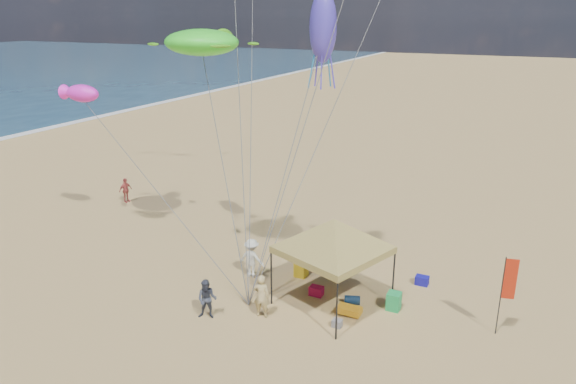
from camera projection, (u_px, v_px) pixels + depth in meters
name	position (u px, v px, depth m)	size (l,w,h in m)	color
ground	(254.00, 315.00, 20.01)	(280.00, 280.00, 0.00)	tan
canopy_tent	(334.00, 223.00, 19.65)	(6.32, 6.32, 4.14)	black
feather_flag	(508.00, 284.00, 18.17)	(0.45, 0.13, 3.01)	black
cooler_red	(316.00, 291.00, 21.36)	(0.54, 0.38, 0.38)	#B10E39
cooler_blue	(422.00, 280.00, 22.20)	(0.54, 0.38, 0.38)	#151298
bag_navy	(352.00, 300.00, 20.70)	(0.36, 0.36, 0.60)	#0E223D
bag_orange	(328.00, 264.00, 23.70)	(0.36, 0.36, 0.60)	orange
chair_green	(394.00, 301.00, 20.29)	(0.50, 0.50, 0.70)	green
chair_yellow	(301.00, 269.00, 22.87)	(0.50, 0.50, 0.70)	gold
crate_grey	(337.00, 323.00, 19.23)	(0.34, 0.30, 0.28)	slate
beach_cart	(349.00, 310.00, 19.97)	(0.90, 0.50, 0.24)	orange
person_near_a	(261.00, 296.00, 19.67)	(0.62, 0.41, 1.70)	tan
person_near_b	(207.00, 299.00, 19.59)	(0.75, 0.59, 1.55)	#363B4A
person_near_c	(252.00, 258.00, 22.67)	(1.12, 0.65, 1.74)	silver
person_far_a	(126.00, 190.00, 31.77)	(0.87, 0.36, 1.49)	#B74A46
turtle_kite	(201.00, 42.00, 21.57)	(3.22, 2.57, 1.07)	#37F12C
fish_kite	(82.00, 93.00, 25.16)	(1.87, 0.94, 0.83)	#FF27DF
squid_kite	(323.00, 27.00, 20.21)	(1.05, 1.05, 2.73)	#4839CC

